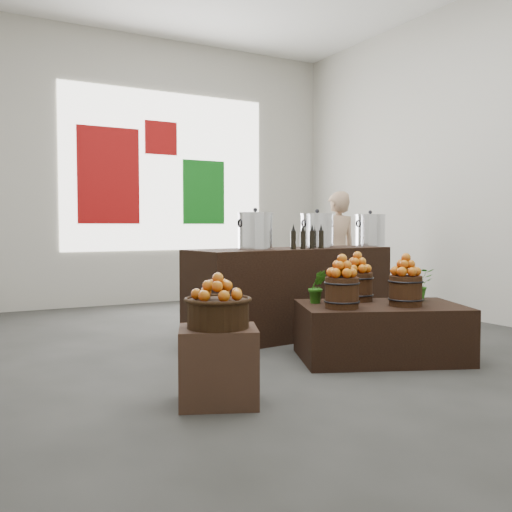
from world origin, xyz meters
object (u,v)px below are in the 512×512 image
display_table (380,332)px  stock_pot_right (370,231)px  wicker_basket (218,314)px  counter (291,292)px  stock_pot_left (255,232)px  stock_pot_center (317,231)px  crate (218,366)px  shopper (337,252)px

display_table → stock_pot_right: bearing=76.1°
wicker_basket → counter: (1.67, 1.76, -0.13)m
stock_pot_left → stock_pot_center: bearing=6.5°
display_table → counter: (-0.11, 1.29, 0.22)m
counter → stock_pot_left: 0.79m
crate → stock_pot_right: size_ratio=1.43×
shopper → stock_pot_left: bearing=34.3°
display_table → shopper: 2.86m
stock_pot_center → shopper: bearing=45.2°
display_table → stock_pot_left: 1.62m
crate → wicker_basket: 0.34m
stock_pot_right → shopper: size_ratio=0.22×
wicker_basket → stock_pot_center: 2.76m
crate → counter: (1.67, 1.76, 0.21)m
crate → wicker_basket: bearing=0.0°
counter → stock_pot_right: (1.18, 0.13, 0.64)m
stock_pot_left → counter: bearing=6.5°
crate → stock_pot_center: (2.03, 1.80, 0.85)m
crate → display_table: (1.78, 0.46, -0.01)m
crate → stock_pot_right: 3.53m
stock_pot_left → stock_pot_center: same height
counter → stock_pot_right: size_ratio=6.47×
display_table → stock_pot_center: size_ratio=3.96×
counter → shopper: 1.90m
stock_pot_left → stock_pot_right: 1.66m
display_table → stock_pot_center: (0.25, 1.34, 0.87)m
crate → stock_pot_center: size_ratio=1.43×
display_table → stock_pot_left: size_ratio=3.96×
wicker_basket → counter: bearing=46.4°
display_table → stock_pot_center: 1.61m
wicker_basket → stock_pot_right: 3.46m
crate → stock_pot_center: stock_pot_center is taller
display_table → stock_pot_right: 1.99m
display_table → wicker_basket: bearing=-142.4°
wicker_basket → stock_pot_center: stock_pot_center is taller
wicker_basket → stock_pot_right: stock_pot_right is taller
display_table → stock_pot_right: (1.07, 1.43, 0.87)m
wicker_basket → stock_pot_left: 2.15m
wicker_basket → display_table: wicker_basket is taller
stock_pot_left → stock_pot_right: (1.65, 0.19, 0.00)m
counter → stock_pot_center: stock_pot_center is taller
stock_pot_right → shopper: (0.28, 1.02, -0.29)m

